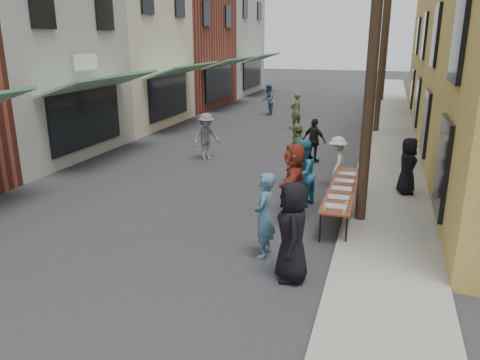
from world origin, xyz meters
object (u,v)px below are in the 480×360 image
Objects in this scene: server at (408,166)px; utility_pole_mid at (384,36)px; serving_table at (343,189)px; guest_front_a at (292,232)px; guest_front_c at (302,173)px; utility_pole_near at (375,35)px; utility_pole_far at (387,36)px; catering_tray_sausage at (336,208)px.

utility_pole_mid is at bearing -1.03° from server.
guest_front_a is (-0.58, -3.72, 0.26)m from serving_table.
guest_front_c is at bearing 113.78° from server.
guest_front_a is at bearing -98.88° from serving_table.
utility_pole_near is 5.48× the size of server.
guest_front_c is at bearing 155.04° from utility_pole_near.
utility_pole_far is 27.60m from guest_front_a.
utility_pole_near is at bearing 145.41° from guest_front_a.
guest_front_c is (-0.54, 4.11, -0.05)m from guest_front_a.
guest_front_a is (-1.08, -3.35, -3.52)m from utility_pole_near.
utility_pole_far is 4.61× the size of guest_front_a.
utility_pole_mid reaches higher than guest_front_c.
utility_pole_near is 3.99m from guest_front_c.
utility_pole_mid is at bearing 87.54° from serving_table.
utility_pole_mid is 13.80m from catering_tray_sausage.
utility_pole_near is 4.98m from guest_front_a.
guest_front_a is at bearing -92.26° from utility_pole_far.
catering_tray_sausage is at bearing -92.16° from utility_pole_mid.
guest_front_a reaches higher than server.
utility_pole_far is at bearing 88.87° from catering_tray_sausage.
serving_table is (-0.50, -11.64, -3.79)m from utility_pole_mid.
guest_front_a is 1.19× the size of server.
server is (1.12, -9.57, -3.58)m from utility_pole_mid.
utility_pole_mid and utility_pole_far have the same top height.
utility_pole_mid is 11.91m from guest_front_c.
catering_tray_sausage reaches higher than serving_table.
utility_pole_mid is at bearing 159.25° from guest_front_a.
serving_table is 1.65m from catering_tray_sausage.
server reaches higher than serving_table.
serving_table is 2.16× the size of guest_front_c.
utility_pole_near is 12.00m from utility_pole_mid.
guest_front_c reaches higher than server.
utility_pole_mid reaches higher than serving_table.
guest_front_c reaches higher than serving_table.
utility_pole_far is 21.89m from server.
guest_front_a is (-1.08, -15.35, -3.52)m from utility_pole_mid.
guest_front_c is (-1.62, -23.25, -3.57)m from utility_pole_far.
serving_table is at bearing 88.41° from guest_front_c.
serving_table is 3.77m from guest_front_a.
catering_tray_sausage is 2.33m from guest_front_c.
catering_tray_sausage is 0.30× the size of server.
utility_pole_far reaches higher than guest_front_c.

